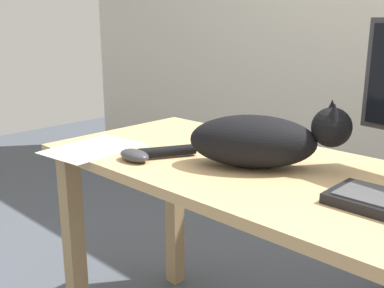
% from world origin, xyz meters
% --- Properties ---
extents(desk, '(1.60, 0.63, 0.75)m').
position_xyz_m(desk, '(0.00, 0.00, 0.64)').
color(desk, tan).
rests_on(desk, ground_plane).
extents(cat, '(0.53, 0.37, 0.20)m').
position_xyz_m(cat, '(-0.12, 0.00, 0.83)').
color(cat, black).
rests_on(cat, desk).
extents(computer_mouse, '(0.11, 0.06, 0.04)m').
position_xyz_m(computer_mouse, '(-0.43, -0.21, 0.77)').
color(computer_mouse, '#333338').
rests_on(computer_mouse, desk).
extents(paper_sheet, '(0.24, 0.32, 0.00)m').
position_xyz_m(paper_sheet, '(-0.63, -0.22, 0.75)').
color(paper_sheet, white).
rests_on(paper_sheet, desk).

